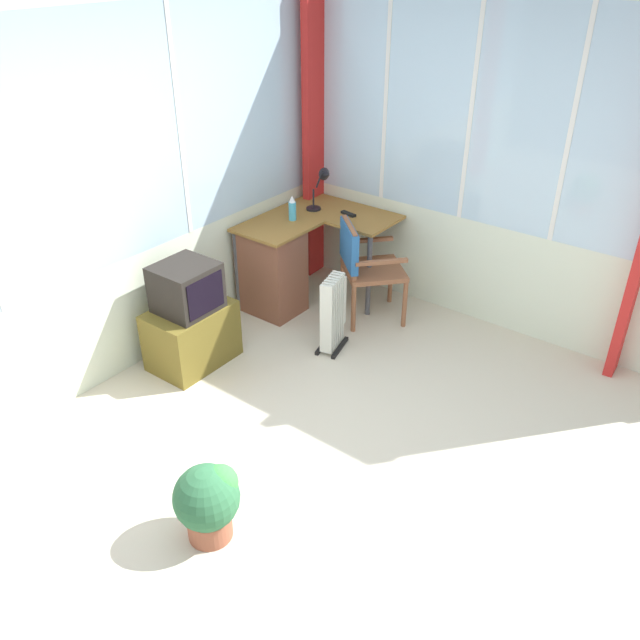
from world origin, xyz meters
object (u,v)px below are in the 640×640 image
at_px(desk_lamp, 323,182).
at_px(space_heater, 334,312).
at_px(potted_plant, 209,500).
at_px(wooden_armchair, 360,259).
at_px(spray_bottle, 292,208).
at_px(tv_on_stand, 190,320).
at_px(desk, 278,265).
at_px(tv_remote, 348,214).

distance_m(desk_lamp, space_heater, 1.27).
distance_m(desk_lamp, potted_plant, 3.15).
bearing_deg(wooden_armchair, potted_plant, -163.91).
bearing_deg(wooden_armchair, spray_bottle, 98.11).
bearing_deg(spray_bottle, tv_on_stand, -179.03).
relative_size(tv_on_stand, space_heater, 1.33).
bearing_deg(desk_lamp, spray_bottle, 173.03).
distance_m(desk, desk_lamp, 0.83).
relative_size(desk, potted_plant, 2.49).
distance_m(wooden_armchair, space_heater, 0.57).
height_order(desk, desk_lamp, desk_lamp).
relative_size(desk_lamp, space_heater, 0.59).
bearing_deg(spray_bottle, desk_lamp, -6.97).
bearing_deg(tv_on_stand, desk, 1.63).
bearing_deg(desk_lamp, tv_remote, -88.82).
xyz_separation_m(desk_lamp, spray_bottle, (-0.38, 0.05, -0.14)).
bearing_deg(tv_on_stand, tv_remote, -10.22).
bearing_deg(tv_on_stand, potted_plant, -130.03).
relative_size(desk_lamp, spray_bottle, 1.71).
distance_m(spray_bottle, potted_plant, 2.81).
bearing_deg(wooden_armchair, space_heater, -168.74).
relative_size(tv_on_stand, potted_plant, 1.78).
xyz_separation_m(desk, tv_on_stand, (-1.06, -0.03, -0.05)).
relative_size(tv_remote, tv_on_stand, 0.18).
height_order(spray_bottle, potted_plant, spray_bottle).
bearing_deg(potted_plant, desk, 32.16).
distance_m(wooden_armchair, potted_plant, 2.59).
bearing_deg(potted_plant, tv_remote, 20.75).
distance_m(tv_remote, space_heater, 1.02).
bearing_deg(desk_lamp, potted_plant, -154.47).
distance_m(desk, space_heater, 0.80).
xyz_separation_m(spray_bottle, tv_on_stand, (-1.26, -0.02, -0.51)).
xyz_separation_m(spray_bottle, potted_plant, (-2.38, -1.36, -0.61)).
distance_m(desk, tv_remote, 0.76).
distance_m(desk, spray_bottle, 0.50).
bearing_deg(tv_remote, desk_lamp, 101.03).
distance_m(tv_remote, tv_on_stand, 1.71).
height_order(tv_remote, tv_on_stand, tv_on_stand).
bearing_deg(space_heater, tv_remote, 28.59).
height_order(desk_lamp, potted_plant, desk_lamp).
bearing_deg(tv_on_stand, spray_bottle, 0.97).
bearing_deg(spray_bottle, space_heater, -119.04).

